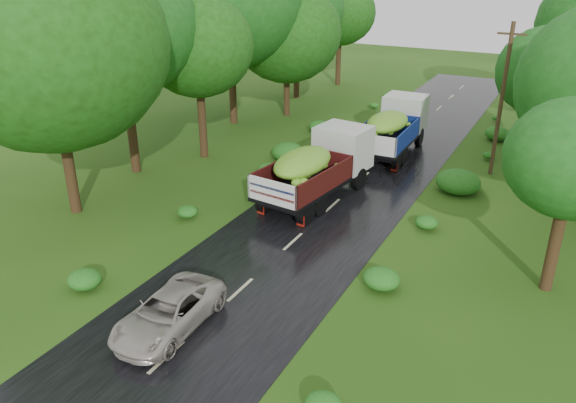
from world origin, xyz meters
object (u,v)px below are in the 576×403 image
Objects in this scene: truck_near at (320,164)px; truck_far at (395,125)px; utility_pole at (502,99)px; car at (169,312)px.

truck_near is 1.05× the size of truck_far.
truck_near is 9.96m from utility_pole.
truck_near is at bearing -132.94° from utility_pole.
truck_near is 8.06m from truck_far.
car is at bearing -108.50° from utility_pole.
car is 19.91m from utility_pole.
utility_pole reaches higher than truck_far.
truck_far is at bearing 89.83° from truck_near.
truck_far is 1.67× the size of car.
truck_far is (1.02, 8.00, -0.03)m from truck_near.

